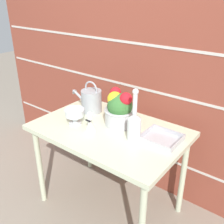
{
  "coord_description": "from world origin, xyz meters",
  "views": [
    {
      "loc": [
        1.05,
        -1.32,
        1.67
      ],
      "look_at": [
        0.0,
        0.04,
        0.86
      ],
      "focal_mm": 42.0,
      "sensor_mm": 36.0,
      "label": 1
    }
  ],
  "objects": [
    {
      "name": "watering_can",
      "position": [
        -0.3,
        0.15,
        0.84
      ],
      "size": [
        0.31,
        0.17,
        0.26
      ],
      "color": "#9EA3A8",
      "rests_on": "patio_table"
    },
    {
      "name": "glass_decanter",
      "position": [
        0.23,
        -0.02,
        0.86
      ],
      "size": [
        0.09,
        0.09,
        0.37
      ],
      "color": "silver",
      "rests_on": "patio_table"
    },
    {
      "name": "flower_planter",
      "position": [
        0.02,
        0.1,
        0.87
      ],
      "size": [
        0.23,
        0.23,
        0.28
      ],
      "color": "#BCBCC1",
      "rests_on": "patio_table"
    },
    {
      "name": "patio_table",
      "position": [
        0.0,
        0.0,
        0.66
      ],
      "size": [
        1.1,
        0.72,
        0.74
      ],
      "color": "beige",
      "rests_on": "ground_plane"
    },
    {
      "name": "ground_plane",
      "position": [
        0.0,
        0.0,
        0.0
      ],
      "size": [
        12.0,
        12.0,
        0.0
      ],
      "primitive_type": "plane",
      "color": "gray"
    },
    {
      "name": "brick_wall",
      "position": [
        0.0,
        0.49,
        1.1
      ],
      "size": [
        3.6,
        0.08,
        2.2
      ],
      "color": "brown",
      "rests_on": "ground_plane"
    },
    {
      "name": "wire_tray",
      "position": [
        0.38,
        0.09,
        0.75
      ],
      "size": [
        0.25,
        0.22,
        0.04
      ],
      "color": "#B7B7BC",
      "rests_on": "patio_table"
    },
    {
      "name": "figurine_vase",
      "position": [
        -0.07,
        -0.12,
        0.8
      ],
      "size": [
        0.08,
        0.08,
        0.16
      ],
      "color": "white",
      "rests_on": "patio_table"
    },
    {
      "name": "crystal_pedestal_bowl",
      "position": [
        -0.25,
        -0.1,
        0.83
      ],
      "size": [
        0.15,
        0.15,
        0.13
      ],
      "color": "silver",
      "rests_on": "patio_table"
    }
  ]
}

